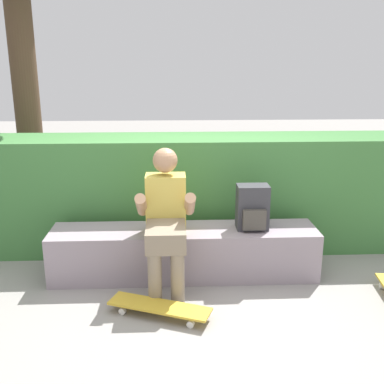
% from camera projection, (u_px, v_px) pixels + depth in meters
% --- Properties ---
extents(ground_plane, '(24.00, 24.00, 0.00)m').
position_uv_depth(ground_plane, '(186.00, 298.00, 3.76)').
color(ground_plane, gray).
extents(bench_main, '(2.38, 0.48, 0.45)m').
position_uv_depth(bench_main, '(184.00, 252.00, 4.11)').
color(bench_main, gray).
rests_on(bench_main, ground).
extents(person_skater, '(0.49, 0.62, 1.20)m').
position_uv_depth(person_skater, '(166.00, 216.00, 3.78)').
color(person_skater, gold).
rests_on(person_skater, ground).
extents(skateboard_near_person, '(0.82, 0.48, 0.09)m').
position_uv_depth(skateboard_near_person, '(159.00, 307.00, 3.48)').
color(skateboard_near_person, gold).
rests_on(skateboard_near_person, ground).
extents(backpack_on_bench, '(0.28, 0.23, 0.40)m').
position_uv_depth(backpack_on_bench, '(253.00, 208.00, 4.02)').
color(backpack_on_bench, '#333338').
rests_on(backpack_on_bench, bench_main).
extents(hedge_row, '(6.01, 0.69, 1.16)m').
position_uv_depth(hedge_row, '(140.00, 193.00, 4.69)').
color(hedge_row, '#3E763A').
rests_on(hedge_row, ground).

